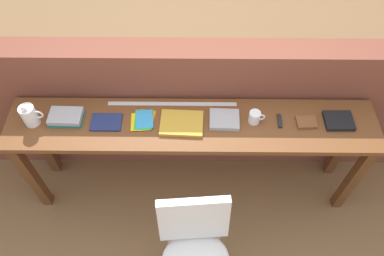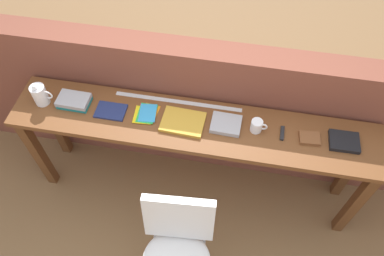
% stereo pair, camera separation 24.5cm
% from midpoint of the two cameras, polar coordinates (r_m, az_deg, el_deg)
% --- Properties ---
extents(ground_plane, '(40.00, 40.00, 0.00)m').
position_cam_midpoint_polar(ground_plane, '(3.11, 1.47, -13.70)').
color(ground_plane, brown).
extents(brick_wall_back, '(6.00, 0.20, 1.24)m').
position_cam_midpoint_polar(brick_wall_back, '(2.90, 3.78, 2.71)').
color(brick_wall_back, brown).
rests_on(brick_wall_back, ground).
extents(sideboard, '(2.50, 0.44, 0.88)m').
position_cam_midpoint_polar(sideboard, '(2.60, 2.88, -1.38)').
color(sideboard, brown).
rests_on(sideboard, ground).
extents(chair_white_moulded, '(0.47, 0.49, 0.89)m').
position_cam_midpoint_polar(chair_white_moulded, '(2.48, 0.69, -17.84)').
color(chair_white_moulded, white).
rests_on(chair_white_moulded, ground).
extents(pitcher_white, '(0.14, 0.10, 0.18)m').
position_cam_midpoint_polar(pitcher_white, '(2.70, -19.79, 4.63)').
color(pitcher_white, white).
rests_on(pitcher_white, sideboard).
extents(book_stack_leftmost, '(0.22, 0.15, 0.06)m').
position_cam_midpoint_polar(book_stack_leftmost, '(2.67, -15.09, 3.82)').
color(book_stack_leftmost, '#19757A').
rests_on(book_stack_leftmost, sideboard).
extents(magazine_cycling, '(0.20, 0.14, 0.01)m').
position_cam_midpoint_polar(magazine_cycling, '(2.58, -9.65, 2.40)').
color(magazine_cycling, navy).
rests_on(magazine_cycling, sideboard).
extents(pamphlet_pile_colourful, '(0.17, 0.19, 0.01)m').
position_cam_midpoint_polar(pamphlet_pile_colourful, '(2.54, -4.23, 2.02)').
color(pamphlet_pile_colourful, orange).
rests_on(pamphlet_pile_colourful, sideboard).
extents(book_open_centre, '(0.29, 0.22, 0.02)m').
position_cam_midpoint_polar(book_open_centre, '(2.48, 1.42, 0.76)').
color(book_open_centre, gold).
rests_on(book_open_centre, sideboard).
extents(book_grey_hardcover, '(0.20, 0.17, 0.03)m').
position_cam_midpoint_polar(book_grey_hardcover, '(2.49, 8.01, 0.40)').
color(book_grey_hardcover, '#9E9EA3').
rests_on(book_grey_hardcover, sideboard).
extents(mug, '(0.11, 0.08, 0.09)m').
position_cam_midpoint_polar(mug, '(2.48, 12.65, 0.13)').
color(mug, white).
rests_on(mug, sideboard).
extents(multitool_folded, '(0.03, 0.11, 0.02)m').
position_cam_midpoint_polar(multitool_folded, '(2.53, 16.29, -0.94)').
color(multitool_folded, black).
rests_on(multitool_folded, sideboard).
extents(leather_journal_brown, '(0.14, 0.11, 0.02)m').
position_cam_midpoint_polar(leather_journal_brown, '(2.56, 20.13, -1.67)').
color(leather_journal_brown, brown).
rests_on(leather_journal_brown, sideboard).
extents(book_repair_rightmost, '(0.19, 0.16, 0.03)m').
position_cam_midpoint_polar(book_repair_rightmost, '(2.63, 24.69, -2.06)').
color(book_repair_rightmost, black).
rests_on(book_repair_rightmost, sideboard).
extents(ruler_metal_back_edge, '(0.89, 0.03, 0.00)m').
position_cam_midpoint_polar(ruler_metal_back_edge, '(2.61, 0.54, 3.86)').
color(ruler_metal_back_edge, silver).
rests_on(ruler_metal_back_edge, sideboard).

